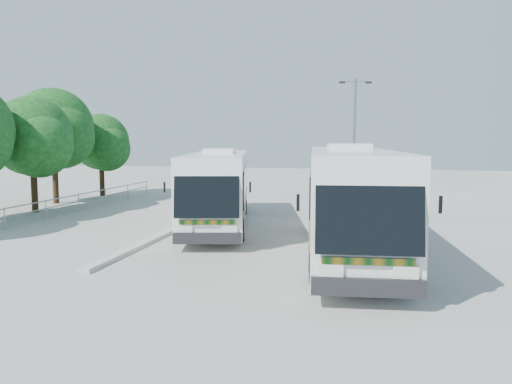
% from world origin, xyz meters
% --- Properties ---
extents(ground, '(100.00, 100.00, 0.00)m').
position_xyz_m(ground, '(0.00, 0.00, 0.00)').
color(ground, '#A8A8A3').
rests_on(ground, ground).
extents(kerb_divider, '(0.40, 16.00, 0.15)m').
position_xyz_m(kerb_divider, '(-2.30, 2.00, 0.07)').
color(kerb_divider, '#B2B2AD').
rests_on(kerb_divider, ground).
extents(railing, '(0.06, 22.00, 1.00)m').
position_xyz_m(railing, '(-10.00, 4.00, 0.74)').
color(railing, gray).
rests_on(railing, ground).
extents(tree_far_c, '(4.97, 4.69, 6.49)m').
position_xyz_m(tree_far_c, '(-12.12, 5.10, 4.26)').
color(tree_far_c, '#382314').
rests_on(tree_far_c, ground).
extents(tree_far_d, '(5.62, 5.30, 7.33)m').
position_xyz_m(tree_far_d, '(-13.31, 8.80, 4.82)').
color(tree_far_d, '#382314').
rests_on(tree_far_d, ground).
extents(tree_far_e, '(4.54, 4.28, 5.92)m').
position_xyz_m(tree_far_e, '(-12.63, 13.30, 3.89)').
color(tree_far_e, '#382314').
rests_on(tree_far_e, ground).
extents(coach_main, '(5.23, 12.67, 3.45)m').
position_xyz_m(coach_main, '(-0.83, 3.40, 1.89)').
color(coach_main, white).
rests_on(coach_main, ground).
extents(coach_adjacent, '(4.16, 13.67, 3.73)m').
position_xyz_m(coach_adjacent, '(5.50, -0.97, 2.05)').
color(coach_adjacent, silver).
rests_on(coach_adjacent, ground).
extents(lamppost, '(1.79, 0.66, 7.46)m').
position_xyz_m(lamppost, '(5.36, 9.10, 4.12)').
color(lamppost, '#919499').
rests_on(lamppost, ground).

